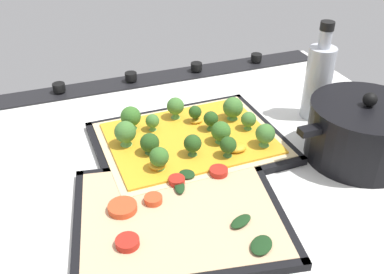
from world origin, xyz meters
The scene contains 8 objects.
ground_plane centered at (0.00, 0.00, -1.50)cm, with size 83.22×72.39×3.00cm, color silver.
stove_control_panel centered at (0.00, -32.70, 0.55)cm, with size 79.89×7.00×2.60cm.
baking_tray_front centered at (4.69, -2.38, 0.37)cm, with size 34.46×27.18×1.30cm.
broccoli_pizza centered at (4.71, -2.30, 2.24)cm, with size 32.02×24.74×6.02cm.
baking_tray_back centered at (12.98, 15.56, 0.37)cm, with size 34.91×30.94×1.30cm.
veggie_pizza_back centered at (13.06, 15.41, 1.05)cm, with size 32.12×28.15×1.90cm.
cooking_pot centered at (-22.32, 11.48, 5.21)cm, with size 25.93×19.11×12.73cm.
oil_bottle centered at (-23.31, -4.06, 8.14)cm, with size 5.38×5.38×19.97cm.
Camera 1 is at (28.58, 62.62, 45.92)cm, focal length 41.54 mm.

